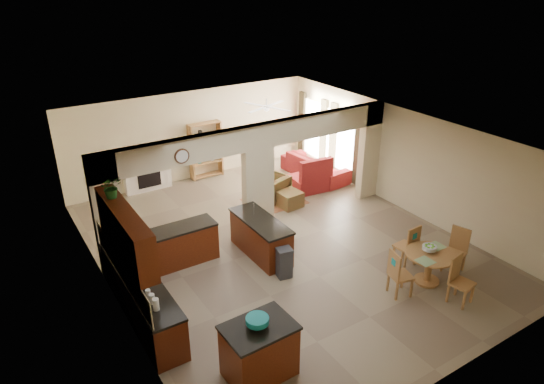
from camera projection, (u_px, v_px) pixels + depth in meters
floor at (280, 245)px, 11.87m from camera, size 10.00×10.00×0.00m
ceiling at (280, 136)px, 10.68m from camera, size 10.00×10.00×0.00m
wall_back at (192, 136)px, 15.10m from camera, size 8.00×0.00×8.00m
wall_front at (458, 309)px, 7.45m from camera, size 8.00×0.00×8.00m
wall_left at (107, 240)px, 9.33m from camera, size 0.00×10.00×10.00m
wall_right at (402, 160)px, 13.22m from camera, size 0.00×10.00×10.00m
partition_left_pier at (108, 216)px, 10.24m from camera, size 0.60×0.25×2.80m
partition_center_pier at (258, 190)px, 12.17m from camera, size 0.80×0.25×2.20m
partition_right_pier at (369, 151)px, 13.84m from camera, size 0.60×0.25×2.80m
partition_header at (257, 136)px, 11.57m from camera, size 8.00×0.25×0.60m
kitchen_counter at (153, 275)px, 9.90m from camera, size 2.52×3.29×1.48m
upper_cabinets at (125, 232)px, 8.59m from camera, size 0.35×2.40×0.90m
peninsula at (261, 237)px, 11.30m from camera, size 0.70×1.85×0.91m
wall_clock at (182, 156)px, 10.51m from camera, size 0.34×0.03×0.34m
rug at (275, 201)px, 14.05m from camera, size 1.60×1.30×0.01m
fireplace at (147, 171)px, 14.53m from camera, size 1.60×0.35×1.20m
shelving_unit at (206, 150)px, 15.34m from camera, size 1.00×0.32×1.80m
window_a at (346, 143)px, 15.05m from camera, size 0.02×0.90×1.90m
window_b at (313, 129)px, 16.35m from camera, size 0.02×0.90×1.90m
glazed_door at (329, 140)px, 15.76m from camera, size 0.02×0.70×2.10m
drape_a_left at (358, 149)px, 14.57m from camera, size 0.10×0.28×2.30m
drape_a_right at (333, 138)px, 15.49m from camera, size 0.10×0.28×2.30m
drape_b_left at (323, 134)px, 15.87m from camera, size 0.10×0.28×2.30m
drape_b_right at (302, 125)px, 16.79m from camera, size 0.10×0.28×2.30m
ceiling_fan at (267, 107)px, 13.81m from camera, size 1.00×1.00×0.10m
kitchen_island at (259, 350)px, 7.91m from camera, size 1.17×0.85×0.99m
teal_bowl at (257, 322)px, 7.66m from camera, size 0.37×0.37×0.18m
trash_can at (284, 264)px, 10.51m from camera, size 0.35×0.31×0.65m
dining_table at (429, 263)px, 10.28m from camera, size 1.05×1.05×0.71m
fruit_bowl at (429, 248)px, 10.21m from camera, size 0.30×0.30×0.16m
sofa at (315, 166)px, 15.59m from camera, size 2.48×1.17×0.70m
chaise at (309, 183)px, 14.74m from camera, size 1.16×0.98×0.43m
armchair at (273, 187)px, 14.05m from camera, size 0.99×1.01×0.74m
ottoman at (289, 199)px, 13.68m from camera, size 0.66×0.66×0.44m
plant at (111, 187)px, 8.73m from camera, size 0.38×0.33×0.42m
chair_north at (409, 244)px, 10.82m from camera, size 0.44×0.45×1.02m
chair_east at (457, 248)px, 10.68m from camera, size 0.52×0.52×1.02m
chair_south at (459, 278)px, 9.67m from camera, size 0.49×0.49×1.02m
chair_west at (398, 272)px, 9.83m from camera, size 0.51×0.51×1.02m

